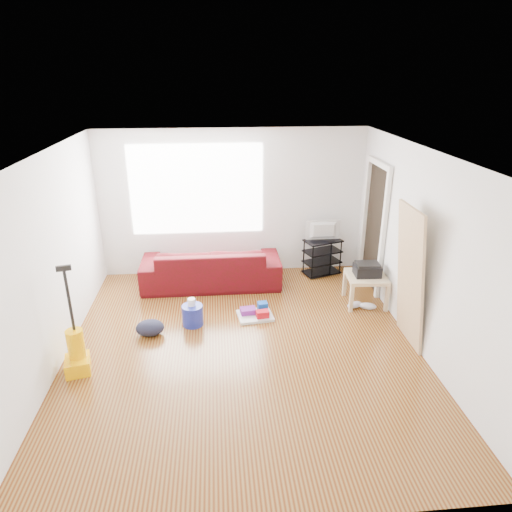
{
  "coord_description": "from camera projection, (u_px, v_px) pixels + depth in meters",
  "views": [
    {
      "loc": [
        -0.29,
        -5.03,
        3.36
      ],
      "look_at": [
        0.22,
        0.6,
        1.04
      ],
      "focal_mm": 32.0,
      "sensor_mm": 36.0,
      "label": 1
    }
  ],
  "objects": [
    {
      "name": "tv",
      "position": [
        324.0,
        231.0,
        7.81
      ],
      "size": [
        0.59,
        0.08,
        0.34
      ],
      "primitive_type": "imported",
      "rotation": [
        0.0,
        0.0,
        3.14
      ],
      "color": "black",
      "rests_on": "tv_stand"
    },
    {
      "name": "bucket",
      "position": [
        193.0,
        324.0,
        6.49
      ],
      "size": [
        0.32,
        0.32,
        0.3
      ],
      "primitive_type": "cylinder",
      "rotation": [
        0.0,
        0.0,
        -0.08
      ],
      "color": "#1C289D",
      "rests_on": "ground"
    },
    {
      "name": "toilet_paper",
      "position": [
        192.0,
        311.0,
        6.43
      ],
      "size": [
        0.11,
        0.11,
        0.1
      ],
      "primitive_type": "cylinder",
      "color": "white",
      "rests_on": "bucket"
    },
    {
      "name": "side_table",
      "position": [
        366.0,
        280.0,
        6.93
      ],
      "size": [
        0.63,
        0.63,
        0.47
      ],
      "rotation": [
        0.0,
        0.0,
        -0.08
      ],
      "color": "tan",
      "rests_on": "ground"
    },
    {
      "name": "sneakers",
      "position": [
        361.0,
        306.0,
        6.89
      ],
      "size": [
        0.46,
        0.24,
        0.1
      ],
      "rotation": [
        0.0,
        0.0,
        -0.13
      ],
      "color": "silver",
      "rests_on": "ground"
    },
    {
      "name": "tv_stand",
      "position": [
        322.0,
        256.0,
        7.99
      ],
      "size": [
        0.71,
        0.54,
        0.63
      ],
      "rotation": [
        0.0,
        0.0,
        0.33
      ],
      "color": "black",
      "rests_on": "ground"
    },
    {
      "name": "printer",
      "position": [
        367.0,
        269.0,
        6.86
      ],
      "size": [
        0.39,
        0.31,
        0.2
      ],
      "rotation": [
        0.0,
        0.0,
        -0.04
      ],
      "color": "black",
      "rests_on": "side_table"
    },
    {
      "name": "room",
      "position": [
        247.0,
        254.0,
        5.61
      ],
      "size": [
        4.51,
        5.01,
        2.51
      ],
      "color": "#5A240B",
      "rests_on": "ground"
    },
    {
      "name": "vacuum",
      "position": [
        77.0,
        352.0,
        5.41
      ],
      "size": [
        0.35,
        0.38,
        1.35
      ],
      "rotation": [
        0.0,
        0.0,
        0.24
      ],
      "color": "#FFB200",
      "rests_on": "ground"
    },
    {
      "name": "cleaning_tray",
      "position": [
        256.0,
        313.0,
        6.67
      ],
      "size": [
        0.55,
        0.46,
        0.18
      ],
      "rotation": [
        0.0,
        0.0,
        0.13
      ],
      "color": "silver",
      "rests_on": "ground"
    },
    {
      "name": "backpack",
      "position": [
        151.0,
        334.0,
        6.24
      ],
      "size": [
        0.39,
        0.32,
        0.21
      ],
      "primitive_type": "ellipsoid",
      "rotation": [
        0.0,
        0.0,
        0.04
      ],
      "color": "black",
      "rests_on": "ground"
    },
    {
      "name": "door_panel",
      "position": [
        401.0,
        340.0,
        6.12
      ],
      "size": [
        0.23,
        0.74,
        1.85
      ],
      "primitive_type": "cube",
      "rotation": [
        0.0,
        -0.1,
        0.0
      ],
      "color": "tan",
      "rests_on": "ground"
    },
    {
      "name": "sofa",
      "position": [
        212.0,
        284.0,
        7.7
      ],
      "size": [
        2.28,
        0.89,
        0.67
      ],
      "primitive_type": "imported",
      "rotation": [
        0.0,
        0.0,
        3.14
      ],
      "color": "#360D07",
      "rests_on": "ground"
    }
  ]
}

